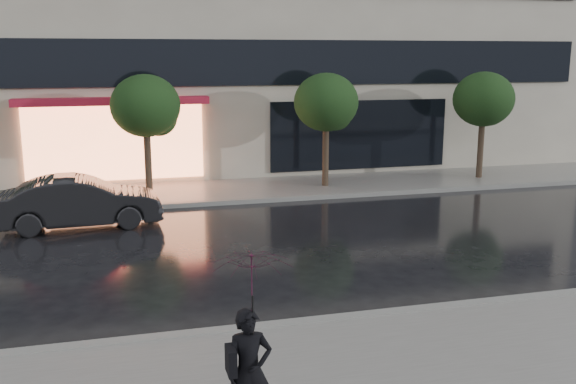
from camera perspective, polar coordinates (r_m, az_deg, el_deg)
name	(u,v)px	position (r m, az deg, el deg)	size (l,w,h in m)	color
ground	(338,301)	(12.37, 4.43, -9.64)	(120.00, 120.00, 0.00)	black
sidewalk_near	(413,381)	(9.62, 11.03, -16.13)	(60.00, 4.50, 0.12)	slate
sidewalk_far	(239,190)	(21.90, -4.37, 0.17)	(60.00, 3.50, 0.12)	slate
curb_near	(356,318)	(11.48, 6.10, -11.09)	(60.00, 0.25, 0.14)	gray
curb_far	(249,201)	(20.22, -3.47, -0.79)	(60.00, 0.25, 0.14)	gray
bg_building_right	(567,3)	(49.09, 23.58, 15.14)	(12.00, 12.00, 16.00)	#4C4C54
tree_mid_west	(148,108)	(20.95, -12.38, 7.30)	(2.20, 2.20, 3.99)	#33261C
tree_mid_east	(328,104)	(22.04, 3.54, 7.78)	(2.20, 2.20, 3.99)	#33261C
tree_far_east	(484,101)	(24.58, 17.07, 7.72)	(2.20, 2.20, 3.99)	#33261C
parked_car	(80,202)	(18.11, -17.97, -0.85)	(1.48, 4.25, 1.40)	black
pedestrian_with_umbrella	(251,312)	(7.64, -3.29, -10.59)	(0.95, 0.97, 2.25)	black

